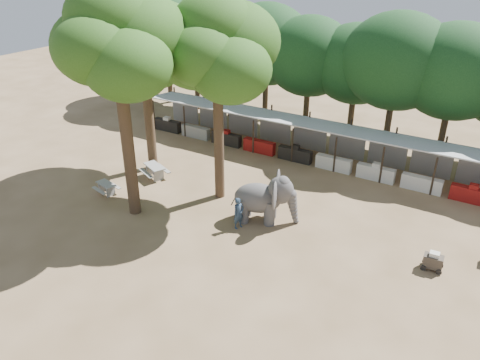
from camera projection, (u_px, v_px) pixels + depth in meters
The scene contains 11 objects.
ground at pixel (202, 265), 21.74m from camera, with size 100.00×100.00×0.00m, color brown.
vendor_stalls at pixel (320, 144), 31.77m from camera, with size 28.00×2.99×2.80m.
yard_tree_left at pixel (142, 41), 27.79m from camera, with size 7.10×6.90×11.02m.
yard_tree_center at pixel (117, 42), 22.12m from camera, with size 7.10×6.90×12.04m.
yard_tree_back at pixel (217, 48), 24.08m from camera, with size 7.10×6.90×11.36m.
backdrop_trees at pixel (353, 66), 33.76m from camera, with size 46.46×5.95×8.33m.
elephant at pixel (266, 198), 24.66m from camera, with size 3.64×2.78×2.71m.
handler at pixel (239, 213), 24.22m from camera, with size 0.62×0.42×1.73m, color #26384C.
picnic_table_near at pixel (106, 187), 27.78m from camera, with size 1.58×1.48×0.67m.
picnic_table_far at pixel (155, 170), 29.68m from camera, with size 2.10×2.02×0.82m.
cart_front at pixel (433, 261), 21.24m from camera, with size 0.97×0.67×0.92m.
Camera 1 is at (10.68, -14.16, 13.29)m, focal length 35.00 mm.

